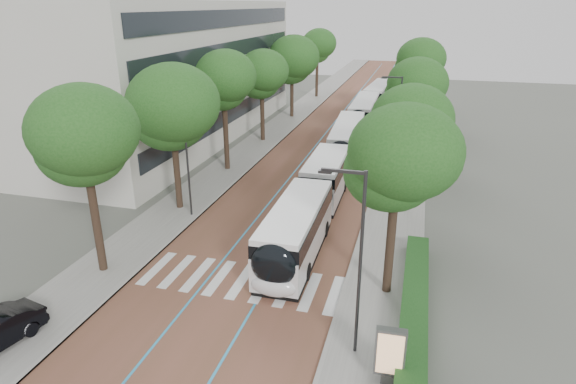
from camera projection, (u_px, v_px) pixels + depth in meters
name	position (u px, v px, depth m)	size (l,w,h in m)	color
ground	(231.00, 291.00, 24.66)	(160.00, 160.00, 0.00)	#51544C
road	(349.00, 120.00, 60.55)	(11.00, 140.00, 0.02)	brown
sidewalk_left	(292.00, 117.00, 62.39)	(4.00, 140.00, 0.12)	gray
sidewalk_right	(410.00, 124.00, 58.67)	(4.00, 140.00, 0.12)	gray
kerb_left	(306.00, 117.00, 61.92)	(0.20, 140.00, 0.14)	gray
kerb_right	(394.00, 123.00, 59.14)	(0.20, 140.00, 0.14)	gray
zebra_crossing	(241.00, 281.00, 25.50)	(10.55, 3.60, 0.01)	silver
lane_line_left	(337.00, 120.00, 60.94)	(0.12, 126.00, 0.01)	#2790C7
lane_line_right	(362.00, 121.00, 60.14)	(0.12, 126.00, 0.01)	#2790C7
office_building	(157.00, 70.00, 52.06)	(18.11, 40.00, 14.00)	#ADAAA0
hedge	(414.00, 310.00, 22.21)	(1.20, 14.00, 0.80)	#174016
streetlight_near	(356.00, 251.00, 18.57)	(1.82, 0.20, 8.00)	#2B2C2E
streetlight_far	(397.00, 116.00, 41.00)	(1.82, 0.20, 8.00)	#2B2C2E
lamp_post_left	(187.00, 159.00, 31.85)	(0.14, 0.14, 8.00)	#2B2C2E
trees_left	(252.00, 77.00, 46.34)	(6.34, 60.28, 9.77)	black
trees_right	(413.00, 93.00, 42.25)	(6.04, 47.63, 9.35)	black
lead_bus	(310.00, 206.00, 30.82)	(2.80, 18.43, 3.20)	black
bus_queued_0	(347.00, 141.00, 45.30)	(3.26, 12.53, 3.20)	silver
bus_queued_1	(364.00, 113.00, 56.94)	(2.70, 12.43, 3.20)	silver
bus_queued_2	(378.00, 96.00, 67.74)	(3.31, 12.53, 3.20)	silver
ad_panel	(390.00, 354.00, 18.15)	(1.17, 0.47, 2.40)	#59595B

